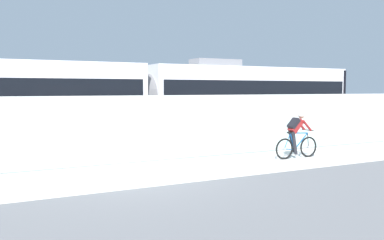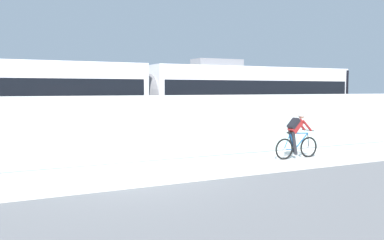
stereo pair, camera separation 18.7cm
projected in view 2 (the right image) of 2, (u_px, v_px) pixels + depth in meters
name	position (u px, v px, depth m)	size (l,w,h in m)	color
ground_plane	(131.00, 174.00, 11.38)	(200.00, 200.00, 0.00)	slate
bike_path_deck	(131.00, 174.00, 11.38)	(32.00, 3.20, 0.01)	silver
glass_parapet	(113.00, 145.00, 13.00)	(32.00, 0.05, 1.16)	silver
concrete_barrier_wall	(99.00, 126.00, 14.57)	(32.00, 0.36, 2.12)	silver
tram_rail_near	(85.00, 146.00, 16.88)	(32.00, 0.08, 0.01)	#595654
tram_rail_far	(78.00, 142.00, 18.16)	(32.00, 0.08, 0.01)	#595654
tram	(144.00, 99.00, 18.62)	(22.56, 2.54, 3.81)	silver
cyclist_on_bike	(297.00, 135.00, 13.88)	(1.77, 0.58, 1.61)	black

